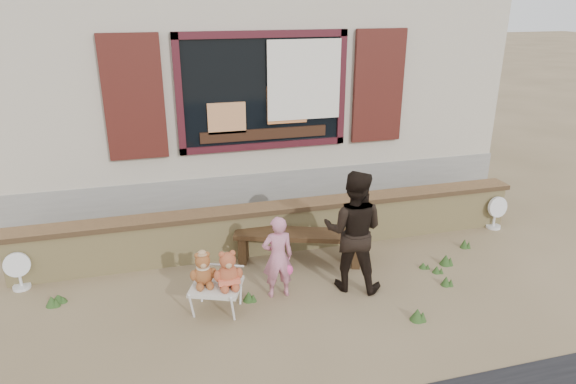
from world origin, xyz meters
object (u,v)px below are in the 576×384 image
object	(u,v)px
teddy_bear_right	(228,268)
bench	(299,240)
folding_chair	(216,287)
child	(278,257)
teddy_bear_left	(203,268)
adult	(353,231)

from	to	relation	value
teddy_bear_right	bench	bearing A→B (deg)	61.67
folding_chair	child	bearing A→B (deg)	32.02
folding_chair	teddy_bear_right	distance (m)	0.29
bench	folding_chair	size ratio (longest dim) A/B	2.54
folding_chair	teddy_bear_right	bearing A→B (deg)	-0.00
teddy_bear_left	adult	world-z (taller)	adult
folding_chair	teddy_bear_right	size ratio (longest dim) A/B	1.55
teddy_bear_left	teddy_bear_right	bearing A→B (deg)	0.00
bench	teddy_bear_right	xyz separation A→B (m)	(-1.09, -0.90, 0.23)
teddy_bear_right	adult	bearing A→B (deg)	27.35
teddy_bear_right	child	distance (m)	0.64
teddy_bear_right	child	size ratio (longest dim) A/B	0.43
bench	folding_chair	bearing A→B (deg)	-125.64
child	folding_chair	bearing A→B (deg)	10.65
child	adult	xyz separation A→B (m)	(0.92, -0.04, 0.24)
child	adult	world-z (taller)	adult
folding_chair	adult	size ratio (longest dim) A/B	0.45
teddy_bear_right	adult	xyz separation A→B (m)	(1.53, 0.14, 0.20)
bench	child	world-z (taller)	child
bench	adult	bearing A→B (deg)	-40.65
teddy_bear_left	adult	distance (m)	1.80
bench	child	xyz separation A→B (m)	(-0.48, -0.72, 0.19)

